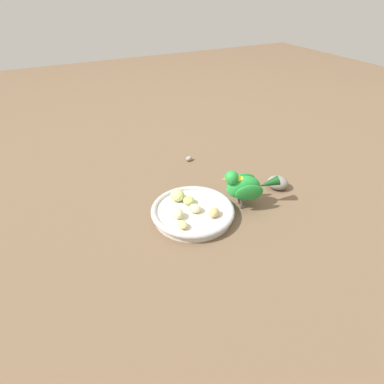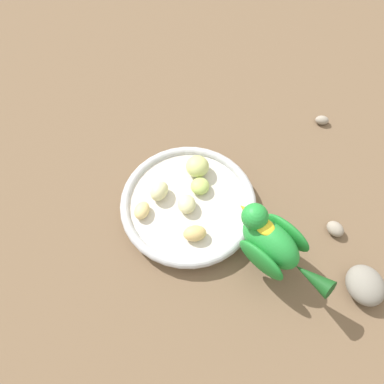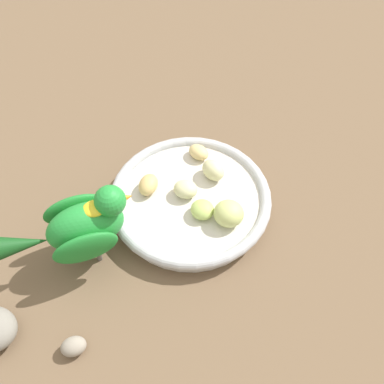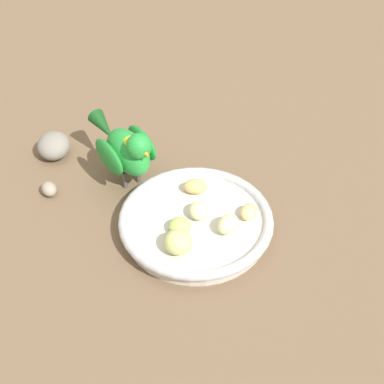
# 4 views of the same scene
# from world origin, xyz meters

# --- Properties ---
(ground_plane) EXTENTS (4.00, 4.00, 0.00)m
(ground_plane) POSITION_xyz_m (0.00, 0.00, 0.00)
(ground_plane) COLOR brown
(feeding_bowl) EXTENTS (0.22, 0.22, 0.03)m
(feeding_bowl) POSITION_xyz_m (-0.01, 0.01, 0.02)
(feeding_bowl) COLOR beige
(feeding_bowl) RESTS_ON ground_plane
(apple_piece_0) EXTENTS (0.04, 0.04, 0.02)m
(apple_piece_0) POSITION_xyz_m (-0.01, 0.02, 0.03)
(apple_piece_0) COLOR beige
(apple_piece_0) RESTS_ON feeding_bowl
(apple_piece_1) EXTENTS (0.04, 0.04, 0.02)m
(apple_piece_1) POSITION_xyz_m (-0.05, 0.05, 0.03)
(apple_piece_1) COLOR tan
(apple_piece_1) RESTS_ON feeding_bowl
(apple_piece_2) EXTENTS (0.03, 0.04, 0.03)m
(apple_piece_2) POSITION_xyz_m (0.04, 0.02, 0.04)
(apple_piece_2) COLOR beige
(apple_piece_2) RESTS_ON feeding_bowl
(apple_piece_3) EXTENTS (0.03, 0.03, 0.02)m
(apple_piece_3) POSITION_xyz_m (-0.01, -0.02, 0.03)
(apple_piece_3) COLOR #B2CC66
(apple_piece_3) RESTS_ON feeding_bowl
(apple_piece_4) EXTENTS (0.06, 0.06, 0.03)m
(apple_piece_4) POSITION_xyz_m (0.01, -0.05, 0.04)
(apple_piece_4) COLOR #C6D17A
(apple_piece_4) RESTS_ON feeding_bowl
(apple_piece_5) EXTENTS (0.03, 0.04, 0.02)m
(apple_piece_5) POSITION_xyz_m (0.05, 0.06, 0.03)
(apple_piece_5) COLOR #E5C67F
(apple_piece_5) RESTS_ON feeding_bowl
(parrot) EXTENTS (0.17, 0.09, 0.12)m
(parrot) POSITION_xyz_m (-0.16, 0.03, 0.07)
(parrot) COLOR #59544C
(parrot) RESTS_ON ground_plane
(rock_large) EXTENTS (0.08, 0.08, 0.04)m
(rock_large) POSITION_xyz_m (-0.30, -0.00, 0.02)
(rock_large) COLOR gray
(rock_large) RESTS_ON ground_plane
(pebble_0) EXTENTS (0.03, 0.03, 0.02)m
(pebble_0) POSITION_xyz_m (-0.14, -0.28, 0.01)
(pebble_0) COLOR gray
(pebble_0) RESTS_ON ground_plane
(pebble_1) EXTENTS (0.04, 0.03, 0.02)m
(pebble_1) POSITION_xyz_m (-0.24, -0.07, 0.01)
(pebble_1) COLOR gray
(pebble_1) RESTS_ON ground_plane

